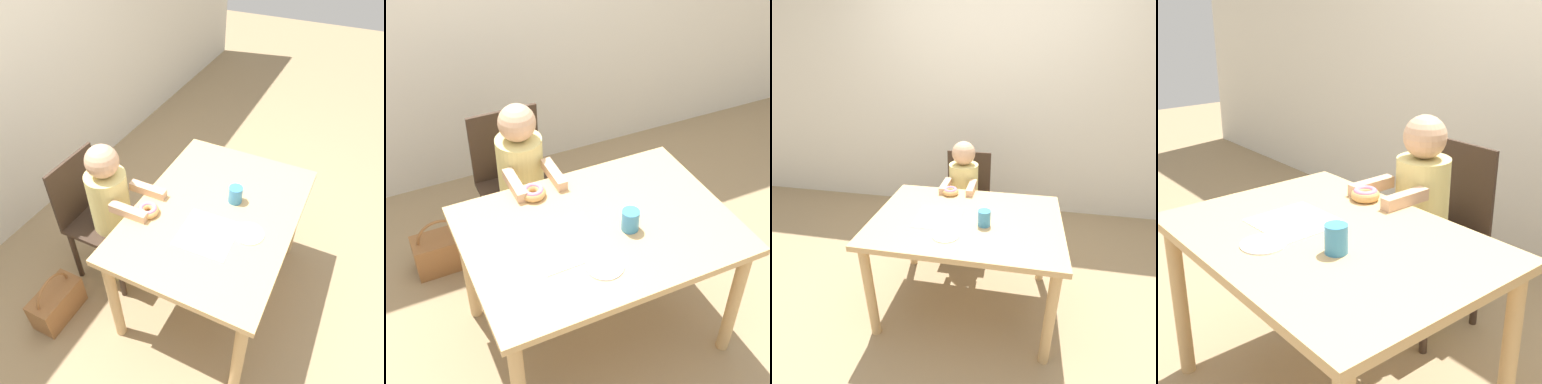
# 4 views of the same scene
# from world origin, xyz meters

# --- Properties ---
(ground_plane) EXTENTS (12.00, 12.00, 0.00)m
(ground_plane) POSITION_xyz_m (0.00, 0.00, 0.00)
(ground_plane) COLOR #997F5B
(dining_table) EXTENTS (1.18, 0.84, 0.71)m
(dining_table) POSITION_xyz_m (0.00, 0.00, 0.61)
(dining_table) COLOR tan
(dining_table) RESTS_ON ground_plane
(chair) EXTENTS (0.39, 0.42, 0.87)m
(chair) POSITION_xyz_m (-0.14, 0.73, 0.46)
(chair) COLOR #38281E
(chair) RESTS_ON ground_plane
(child_figure) EXTENTS (0.25, 0.44, 1.03)m
(child_figure) POSITION_xyz_m (-0.14, 0.61, 0.53)
(child_figure) COLOR #E0D17F
(child_figure) RESTS_ON ground_plane
(donut) EXTENTS (0.12, 0.12, 0.05)m
(donut) POSITION_xyz_m (-0.18, 0.32, 0.74)
(donut) COLOR tan
(donut) RESTS_ON dining_table
(napkin) EXTENTS (0.29, 0.29, 0.00)m
(napkin) POSITION_xyz_m (-0.18, -0.03, 0.71)
(napkin) COLOR white
(napkin) RESTS_ON dining_table
(handbag) EXTENTS (0.32, 0.17, 0.35)m
(handbag) POSITION_xyz_m (-0.59, 0.77, 0.12)
(handbag) COLOR brown
(handbag) RESTS_ON ground_plane
(cup) EXTENTS (0.08, 0.08, 0.10)m
(cup) POSITION_xyz_m (0.12, -0.06, 0.76)
(cup) COLOR teal
(cup) RESTS_ON dining_table
(plate) EXTENTS (0.16, 0.16, 0.01)m
(plate) POSITION_xyz_m (-0.08, -0.22, 0.71)
(plate) COLOR white
(plate) RESTS_ON dining_table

